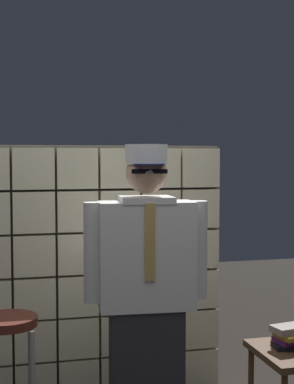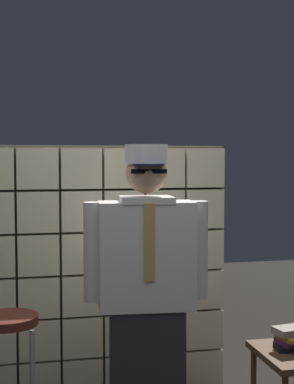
% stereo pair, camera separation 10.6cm
% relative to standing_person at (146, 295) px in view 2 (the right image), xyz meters
% --- Properties ---
extents(glass_block_wall, '(1.79, 0.10, 1.79)m').
position_rel_standing_person_xyz_m(glass_block_wall, '(-0.13, 0.87, -0.04)').
color(glass_block_wall, beige).
rests_on(glass_block_wall, ground).
extents(standing_person, '(0.70, 0.31, 1.76)m').
position_rel_standing_person_xyz_m(standing_person, '(0.00, 0.00, 0.00)').
color(standing_person, '#28282D').
rests_on(standing_person, ground).
extents(bar_stool, '(0.34, 0.34, 0.81)m').
position_rel_standing_person_xyz_m(bar_stool, '(-0.76, 0.14, -0.32)').
color(bar_stool, '#592319').
rests_on(bar_stool, ground).
extents(book_stack, '(0.25, 0.20, 0.13)m').
position_rel_standing_person_xyz_m(book_stack, '(0.90, 0.01, -0.30)').
color(book_stack, black).
rests_on(book_stack, side_table).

